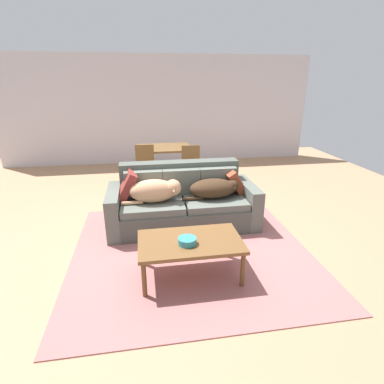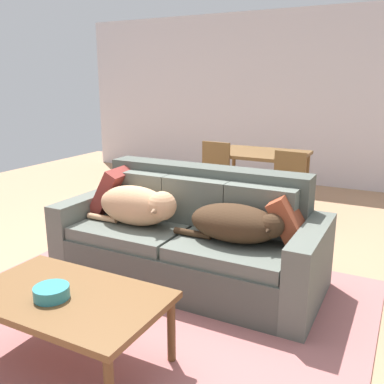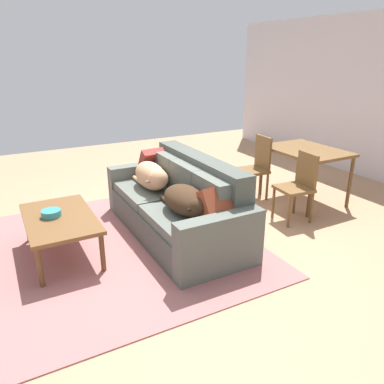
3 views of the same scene
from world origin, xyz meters
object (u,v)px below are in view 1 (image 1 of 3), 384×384
object	(u,v)px
throw_pillow_by_left_arm	(126,185)
dining_chair_near_right	(191,166)
throw_pillow_by_right_arm	(234,181)
dog_on_right_cushion	(214,188)
bowl_on_coffee_table	(187,241)
dog_on_left_cushion	(156,191)
dining_table	(164,151)
coffee_table	(190,244)
dining_chair_near_left	(145,167)
couch	(182,203)

from	to	relation	value
throw_pillow_by_left_arm	dining_chair_near_right	xyz separation A→B (m)	(1.19, 1.46, -0.17)
throw_pillow_by_left_arm	throw_pillow_by_right_arm	size ratio (longest dim) A/B	1.17
dog_on_right_cushion	bowl_on_coffee_table	world-z (taller)	dog_on_right_cushion
dog_on_left_cushion	dining_chair_near_right	xyz separation A→B (m)	(0.77, 1.69, -0.14)
dining_table	dog_on_left_cushion	bearing A→B (deg)	-97.45
dog_on_left_cushion	dining_table	distance (m)	2.27
coffee_table	dining_chair_near_left	xyz separation A→B (m)	(-0.43, 2.88, 0.10)
couch	dining_table	distance (m)	2.10
dog_on_left_cushion	dining_table	world-z (taller)	dog_on_left_cushion
dining_chair_near_right	throw_pillow_by_left_arm	bearing A→B (deg)	-123.62
dog_on_left_cushion	throw_pillow_by_left_arm	xyz separation A→B (m)	(-0.42, 0.23, 0.03)
dining_table	bowl_on_coffee_table	bearing A→B (deg)	-90.64
dining_chair_near_left	dining_chair_near_right	distance (m)	0.90
coffee_table	dining_chair_near_right	world-z (taller)	dining_chair_near_right
throw_pillow_by_left_arm	coffee_table	distance (m)	1.59
dog_on_right_cushion	couch	bearing A→B (deg)	163.38
coffee_table	dining_chair_near_left	size ratio (longest dim) A/B	1.23
couch	bowl_on_coffee_table	xyz separation A→B (m)	(-0.14, -1.41, 0.14)
couch	dining_chair_near_left	xyz separation A→B (m)	(-0.52, 1.53, 0.16)
throw_pillow_by_left_arm	bowl_on_coffee_table	xyz separation A→B (m)	(0.68, -1.46, -0.17)
couch	coffee_table	world-z (taller)	couch
throw_pillow_by_right_arm	dining_chair_near_left	world-z (taller)	dining_chair_near_left
coffee_table	bowl_on_coffee_table	xyz separation A→B (m)	(-0.04, -0.07, 0.08)
throw_pillow_by_right_arm	bowl_on_coffee_table	xyz separation A→B (m)	(-0.95, -1.46, -0.14)
dining_chair_near_right	dog_on_left_cushion	bearing A→B (deg)	-108.97
throw_pillow_by_right_arm	dining_chair_near_right	bearing A→B (deg)	106.58
bowl_on_coffee_table	dining_chair_near_left	bearing A→B (deg)	97.42
dog_on_right_cushion	dining_table	bearing A→B (deg)	104.13
dog_on_left_cushion	throw_pillow_by_right_arm	bearing A→B (deg)	10.64
coffee_table	dining_chair_near_left	distance (m)	2.91
dining_chair_near_left	dining_table	bearing A→B (deg)	55.36
dining_chair_near_right	dining_table	bearing A→B (deg)	136.01
coffee_table	bowl_on_coffee_table	size ratio (longest dim) A/B	5.72
throw_pillow_by_left_arm	coffee_table	xyz separation A→B (m)	(0.72, -1.39, -0.25)
couch	dog_on_right_cushion	xyz separation A→B (m)	(0.46, -0.14, 0.25)
couch	throw_pillow_by_left_arm	world-z (taller)	couch
couch	dog_on_left_cushion	world-z (taller)	couch
coffee_table	dining_table	size ratio (longest dim) A/B	1.02
coffee_table	bowl_on_coffee_table	world-z (taller)	bowl_on_coffee_table
bowl_on_coffee_table	dining_chair_near_right	world-z (taller)	dining_chair_near_right
throw_pillow_by_right_arm	bowl_on_coffee_table	distance (m)	1.75
coffee_table	dining_table	xyz separation A→B (m)	(-0.00, 3.42, 0.28)
dog_on_left_cushion	coffee_table	size ratio (longest dim) A/B	0.75
dining_chair_near_left	dining_chair_near_right	world-z (taller)	dining_chair_near_left
dog_on_right_cushion	throw_pillow_by_left_arm	distance (m)	1.29
dog_on_left_cushion	dining_table	size ratio (longest dim) A/B	0.76
bowl_on_coffee_table	dining_table	bearing A→B (deg)	89.36
bowl_on_coffee_table	dining_table	world-z (taller)	dining_table
dog_on_right_cushion	dining_table	world-z (taller)	dining_table
coffee_table	dining_table	bearing A→B (deg)	90.08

